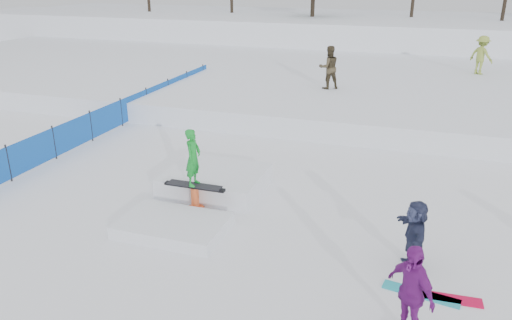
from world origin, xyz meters
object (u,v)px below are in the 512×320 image
(walker_olive, at_px, (329,67))
(spectator_dark, at_px, (414,235))
(walker_ygreen, at_px, (481,55))
(spectator_purple, at_px, (410,292))
(safety_fence, at_px, (121,112))
(jib_rail_feature, at_px, (205,190))

(walker_olive, distance_m, spectator_dark, 12.80)
(walker_ygreen, relative_size, spectator_purple, 1.11)
(safety_fence, xyz_separation_m, spectator_purple, (11.00, -8.76, 0.29))
(spectator_purple, bearing_deg, safety_fence, -174.34)
(walker_ygreen, bearing_deg, safety_fence, 77.89)
(safety_fence, xyz_separation_m, walker_ygreen, (13.42, 11.07, 1.18))
(spectator_dark, distance_m, jib_rail_feature, 5.48)
(safety_fence, distance_m, spectator_purple, 14.07)
(safety_fence, relative_size, walker_ygreen, 8.56)
(safety_fence, bearing_deg, spectator_purple, -38.55)
(walker_olive, relative_size, spectator_purple, 1.10)
(spectator_purple, relative_size, jib_rail_feature, 0.38)
(spectator_dark, bearing_deg, spectator_purple, -16.58)
(spectator_purple, xyz_separation_m, spectator_dark, (0.00, 2.14, -0.11))
(spectator_purple, bearing_deg, jib_rail_feature, -170.76)
(spectator_dark, relative_size, jib_rail_feature, 0.33)
(safety_fence, xyz_separation_m, walker_olive, (6.92, 5.47, 1.17))
(safety_fence, distance_m, walker_olive, 8.90)
(spectator_purple, bearing_deg, walker_ygreen, 127.25)
(walker_olive, relative_size, walker_ygreen, 0.98)
(walker_olive, xyz_separation_m, jib_rail_feature, (-1.17, -10.57, -1.42))
(spectator_dark, xyz_separation_m, jib_rail_feature, (-5.24, 1.53, -0.43))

